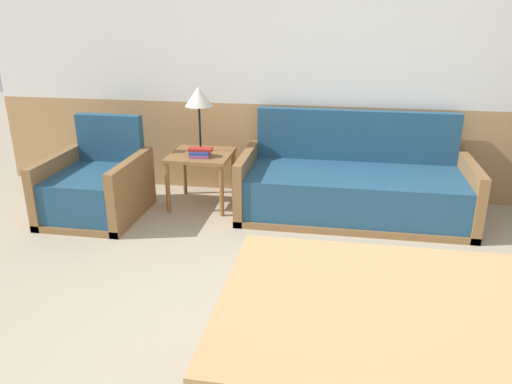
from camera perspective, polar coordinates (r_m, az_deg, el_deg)
name	(u,v)px	position (r m, az deg, el deg)	size (l,w,h in m)	color
ground_plane	(336,366)	(2.82, 9.09, -19.06)	(16.00, 16.00, 0.00)	#B2A58C
wall_back	(350,57)	(4.84, 10.71, 14.88)	(7.20, 0.06, 2.70)	tan
couch	(353,188)	(4.56, 11.07, 0.43)	(2.02, 0.89, 0.89)	olive
armchair	(96,189)	(4.70, -17.77, 0.35)	(0.79, 0.88, 0.85)	olive
side_table	(201,161)	(4.71, -6.28, 3.50)	(0.56, 0.56, 0.50)	olive
table_lamp	(199,98)	(4.68, -6.57, 10.60)	(0.26, 0.26, 0.60)	black
book_stack	(200,153)	(4.58, -6.41, 4.51)	(0.23, 0.18, 0.08)	#994C84
dining_table	(511,331)	(2.07, 27.15, -13.92)	(2.12, 1.01, 0.75)	tan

